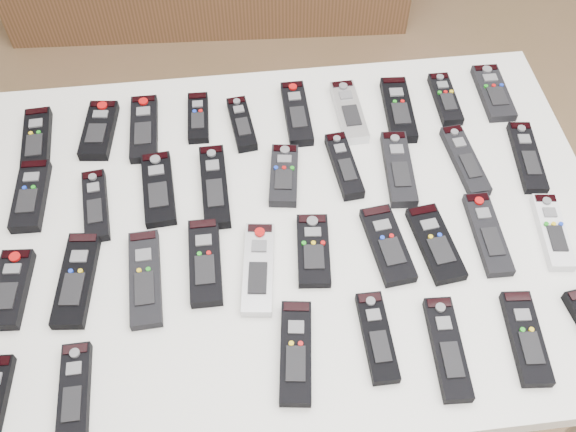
{
  "coord_description": "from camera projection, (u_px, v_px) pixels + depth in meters",
  "views": [
    {
      "loc": [
        -0.15,
        -0.68,
        1.8
      ],
      "look_at": [
        -0.07,
        0.04,
        0.8
      ],
      "focal_mm": 40.0,
      "sensor_mm": 36.0,
      "label": 1
    }
  ],
  "objects": [
    {
      "name": "ground",
      "position": [
        313.0,
        387.0,
        1.87
      ],
      "size": [
        4.0,
        4.0,
        0.0
      ],
      "primitive_type": "plane",
      "color": "olive",
      "rests_on": "ground"
    },
    {
      "name": "table",
      "position": [
        288.0,
        238.0,
        1.3
      ],
      "size": [
        1.25,
        0.88,
        0.78
      ],
      "color": "white",
      "rests_on": "ground"
    },
    {
      "name": "remote_0",
      "position": [
        37.0,
        141.0,
        1.37
      ],
      "size": [
        0.06,
        0.18,
        0.02
      ],
      "primitive_type": "cube",
      "rotation": [
        0.0,
        0.0,
        0.06
      ],
      "color": "black",
      "rests_on": "table"
    },
    {
      "name": "remote_1",
      "position": [
        99.0,
        130.0,
        1.39
      ],
      "size": [
        0.08,
        0.16,
        0.02
      ],
      "primitive_type": "cube",
      "rotation": [
        0.0,
        0.0,
        -0.12
      ],
      "color": "black",
      "rests_on": "table"
    },
    {
      "name": "remote_2",
      "position": [
        144.0,
        128.0,
        1.39
      ],
      "size": [
        0.06,
        0.18,
        0.02
      ],
      "primitive_type": "cube",
      "rotation": [
        0.0,
        0.0,
        0.0
      ],
      "color": "black",
      "rests_on": "table"
    },
    {
      "name": "remote_3",
      "position": [
        198.0,
        118.0,
        1.41
      ],
      "size": [
        0.05,
        0.14,
        0.02
      ],
      "primitive_type": "cube",
      "rotation": [
        0.0,
        0.0,
        -0.03
      ],
      "color": "black",
      "rests_on": "table"
    },
    {
      "name": "remote_4",
      "position": [
        242.0,
        124.0,
        1.4
      ],
      "size": [
        0.06,
        0.15,
        0.02
      ],
      "primitive_type": "cube",
      "rotation": [
        0.0,
        0.0,
        0.11
      ],
      "color": "black",
      "rests_on": "table"
    },
    {
      "name": "remote_5",
      "position": [
        297.0,
        113.0,
        1.42
      ],
      "size": [
        0.05,
        0.18,
        0.02
      ],
      "primitive_type": "cube",
      "rotation": [
        0.0,
        0.0,
        0.01
      ],
      "color": "black",
      "rests_on": "table"
    },
    {
      "name": "remote_6",
      "position": [
        349.0,
        112.0,
        1.42
      ],
      "size": [
        0.06,
        0.18,
        0.02
      ],
      "primitive_type": "cube",
      "rotation": [
        0.0,
        0.0,
        0.03
      ],
      "color": "#B7B7BC",
      "rests_on": "table"
    },
    {
      "name": "remote_7",
      "position": [
        398.0,
        109.0,
        1.42
      ],
      "size": [
        0.07,
        0.19,
        0.02
      ],
      "primitive_type": "cube",
      "rotation": [
        0.0,
        0.0,
        -0.07
      ],
      "color": "black",
      "rests_on": "table"
    },
    {
      "name": "remote_8",
      "position": [
        445.0,
        99.0,
        1.44
      ],
      "size": [
        0.05,
        0.15,
        0.02
      ],
      "primitive_type": "cube",
      "rotation": [
        0.0,
        0.0,
        -0.01
      ],
      "color": "black",
      "rests_on": "table"
    },
    {
      "name": "remote_9",
      "position": [
        493.0,
        93.0,
        1.46
      ],
      "size": [
        0.06,
        0.17,
        0.02
      ],
      "primitive_type": "cube",
      "rotation": [
        0.0,
        0.0,
        -0.03
      ],
      "color": "black",
      "rests_on": "table"
    },
    {
      "name": "remote_10",
      "position": [
        31.0,
        196.0,
        1.28
      ],
      "size": [
        0.06,
        0.17,
        0.02
      ],
      "primitive_type": "cube",
      "rotation": [
        0.0,
        0.0,
        -0.03
      ],
      "color": "black",
      "rests_on": "table"
    },
    {
      "name": "remote_11",
      "position": [
        96.0,
        206.0,
        1.27
      ],
      "size": [
        0.06,
        0.17,
        0.02
      ],
      "primitive_type": "cube",
      "rotation": [
        0.0,
        0.0,
        0.11
      ],
      "color": "black",
      "rests_on": "table"
    },
    {
      "name": "remote_12",
      "position": [
        158.0,
        189.0,
        1.29
      ],
      "size": [
        0.07,
        0.18,
        0.02
      ],
      "primitive_type": "cube",
      "rotation": [
        0.0,
        0.0,
        0.07
      ],
      "color": "black",
      "rests_on": "table"
    },
    {
      "name": "remote_13",
      "position": [
        215.0,
        186.0,
        1.29
      ],
      "size": [
        0.05,
        0.2,
        0.02
      ],
      "primitive_type": "cube",
      "rotation": [
        0.0,
        0.0,
        0.02
      ],
      "color": "black",
      "rests_on": "table"
    },
    {
      "name": "remote_14",
      "position": [
        284.0,
        175.0,
        1.31
      ],
      "size": [
        0.08,
        0.16,
        0.02
      ],
      "primitive_type": "cube",
      "rotation": [
        0.0,
        0.0,
        -0.15
      ],
      "color": "black",
      "rests_on": "table"
    },
    {
      "name": "remote_15",
      "position": [
        344.0,
        166.0,
        1.33
      ],
      "size": [
        0.06,
        0.17,
        0.02
      ],
      "primitive_type": "cube",
      "rotation": [
        0.0,
        0.0,
        0.09
      ],
      "color": "black",
      "rests_on": "table"
    },
    {
      "name": "remote_16",
      "position": [
        399.0,
        169.0,
        1.32
      ],
      "size": [
        0.07,
        0.19,
        0.02
      ],
      "primitive_type": "cube",
      "rotation": [
        0.0,
        0.0,
        -0.08
      ],
      "color": "black",
      "rests_on": "table"
    },
    {
      "name": "remote_17",
      "position": [
        465.0,
        160.0,
        1.34
      ],
      "size": [
        0.06,
        0.19,
        0.02
      ],
      "primitive_type": "cube",
      "rotation": [
        0.0,
        0.0,
        0.08
      ],
      "color": "black",
      "rests_on": "table"
    },
    {
      "name": "remote_18",
      "position": [
        527.0,
        157.0,
        1.34
      ],
      "size": [
        0.07,
        0.19,
        0.02
      ],
      "primitive_type": "cube",
      "rotation": [
        0.0,
        0.0,
        -0.12
      ],
      "color": "black",
      "rests_on": "table"
    },
    {
      "name": "remote_19",
      "position": [
        11.0,
        289.0,
        1.15
      ],
      "size": [
        0.07,
        0.16,
        0.02
      ],
      "primitive_type": "cube",
      "rotation": [
        0.0,
        0.0,
        -0.08
      ],
      "color": "black",
      "rests_on": "table"
    },
    {
      "name": "remote_20",
      "position": [
        77.0,
        279.0,
        1.17
      ],
      "size": [
        0.08,
        0.2,
        0.02
      ],
      "primitive_type": "cube",
      "rotation": [
        0.0,
        0.0,
        -0.1
      ],
      "color": "black",
      "rests_on": "table"
    },
    {
      "name": "remote_21",
      "position": [
        145.0,
        278.0,
        1.17
      ],
      "size": [
        0.06,
        0.2,
        0.02
      ],
      "primitive_type": "cube",
      "rotation": [
        0.0,
        0.0,
        0.04
      ],
      "color": "black",
      "rests_on": "table"
    },
    {
      "name": "remote_22",
      "position": [
        205.0,
        262.0,
        1.19
      ],
      "size": [
        0.06,
        0.18,
        0.02
      ],
      "primitive_type": "cube",
      "rotation": [
        0.0,
        0.0,
        -0.0
      ],
      "color": "black",
      "rests_on": "table"
    },
    {
      "name": "remote_23",
      "position": [
        258.0,
        268.0,
        1.18
      ],
      "size": [
        0.08,
        0.2,
        0.02
      ],
      "primitive_type": "cube",
      "rotation": [
        0.0,
        0.0,
        -0.13
      ],
      "color": "#B7B7BC",
      "rests_on": "table"
    },
    {
      "name": "remote_24",
      "position": [
        313.0,
        250.0,
        1.21
      ],
      "size": [
        0.08,
        0.16,
        0.02
      ],
      "primitive_type": "cube",
      "rotation": [
        0.0,
        0.0,
        -0.1
      ],
      "color": "black",
      "rests_on": "table"
    },
    {
      "name": "remote_25",
      "position": [
        387.0,
        245.0,
        1.21
      ],
      "size": [
        0.08,
        0.18,
        0.02
      ],
      "primitive_type": "cube",
      "rotation": [
        0.0,
        0.0,
        0.11
      ],
      "color": "black",
      "rests_on": "table"
    },
    {
      "name": "remote_26",
      "position": [
        435.0,
        243.0,
        1.21
      ],
      "size": [
        0.08,
        0.17,
        0.02
      ],
      "primitive_type": "cube",
      "rotation": [
        0.0,
        0.0,
        0.12
      ],
      "color": "black",
      "rests_on": "table"
    },
    {
      "name": "remote_27",
      "position": [
        488.0,
        234.0,
        1.23
      ],
      "size": [
        0.05,
        0.19,
        0.02
      ],
      "primitive_type": "cube",
      "rotation": [
        0.0,
        0.0,
        -0.02
      ],
      "color": "black",
      "rests_on": "table"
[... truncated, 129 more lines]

